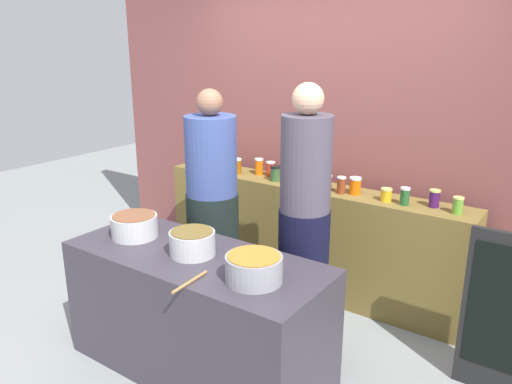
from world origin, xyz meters
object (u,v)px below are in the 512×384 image
preserve_jar_5 (271,169)px  cooking_pot_center (192,243)px  cook_with_tongs (213,215)px  preserve_jar_8 (313,176)px  preserve_jar_2 (225,166)px  preserve_jar_10 (341,185)px  preserve_jar_0 (197,161)px  preserve_jar_11 (355,186)px  preserve_jar_3 (237,166)px  preserve_jar_7 (299,174)px  cooking_pot_right (254,268)px  chalkboard_sign (507,317)px  preserve_jar_15 (458,205)px  preserve_jar_6 (275,173)px  preserve_jar_12 (386,195)px  preserve_jar_9 (326,182)px  preserve_jar_1 (220,159)px  cooking_pot_left (134,226)px  preserve_jar_13 (405,196)px  preserve_jar_4 (259,166)px  cook_in_cap (304,235)px  wooden_spoon (190,282)px  preserve_jar_14 (434,198)px

preserve_jar_5 → cooking_pot_center: preserve_jar_5 is taller
cook_with_tongs → preserve_jar_8: bearing=59.5°
preserve_jar_2 → preserve_jar_10: bearing=-0.5°
preserve_jar_0 → preserve_jar_11: 1.57m
preserve_jar_10 → cook_with_tongs: 1.02m
preserve_jar_3 → preserve_jar_10: preserve_jar_3 is taller
preserve_jar_7 → cooking_pot_right: preserve_jar_7 is taller
preserve_jar_8 → chalkboard_sign: (1.62, -0.57, -0.47)m
preserve_jar_5 → preserve_jar_15: 1.60m
preserve_jar_6 → preserve_jar_12: preserve_jar_6 is taller
preserve_jar_9 → preserve_jar_10: bearing=-13.8°
preserve_jar_1 → cooking_pot_left: 1.54m
preserve_jar_13 → cook_with_tongs: size_ratio=0.07×
preserve_jar_1 → preserve_jar_4: size_ratio=0.96×
preserve_jar_12 → cook_in_cap: cook_in_cap is taller
preserve_jar_1 → cooking_pot_left: size_ratio=0.45×
wooden_spoon → chalkboard_sign: (1.42, 1.15, -0.29)m
wooden_spoon → preserve_jar_10: bearing=86.6°
preserve_jar_0 → chalkboard_sign: size_ratio=0.11×
wooden_spoon → preserve_jar_15: bearing=60.0°
wooden_spoon → cook_with_tongs: bearing=123.8°
preserve_jar_14 → cooking_pot_center: bearing=-126.0°
cook_with_tongs → cook_in_cap: size_ratio=0.95×
preserve_jar_5 → preserve_jar_15: (1.60, -0.08, -0.00)m
preserve_jar_3 → wooden_spoon: bearing=-60.7°
preserve_jar_7 → preserve_jar_6: bearing=-154.9°
preserve_jar_0 → cook_in_cap: cook_in_cap is taller
preserve_jar_4 → cooking_pot_left: 1.45m
cooking_pot_center → preserve_jar_11: bearing=72.5°
preserve_jar_7 → preserve_jar_15: size_ratio=1.09×
preserve_jar_10 → cook_with_tongs: bearing=-137.6°
preserve_jar_5 → preserve_jar_7: bearing=-3.1°
preserve_jar_2 → preserve_jar_11: (1.25, 0.04, 0.01)m
preserve_jar_15 → chalkboard_sign: 0.83m
preserve_jar_3 → preserve_jar_10: 1.02m
preserve_jar_0 → preserve_jar_14: preserve_jar_14 is taller
preserve_jar_4 → preserve_jar_7: size_ratio=1.10×
cook_with_tongs → preserve_jar_3: bearing=112.4°
preserve_jar_12 → preserve_jar_5: bearing=174.9°
preserve_jar_7 → preserve_jar_10: preserve_jar_10 is taller
preserve_jar_7 → preserve_jar_11: 0.53m
preserve_jar_2 → cooking_pot_center: bearing=-58.9°
preserve_jar_13 → cooking_pot_left: (-1.36, -1.35, -0.10)m
preserve_jar_11 → cook_with_tongs: 1.12m
preserve_jar_2 → cooking_pot_right: preserve_jar_2 is taller
preserve_jar_1 → cooking_pot_center: size_ratio=0.49×
cooking_pot_left → cook_with_tongs: size_ratio=0.18×
preserve_jar_5 → preserve_jar_15: preserve_jar_5 is taller
cooking_pot_center → cook_in_cap: bearing=54.3°
preserve_jar_2 → wooden_spoon: 1.96m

